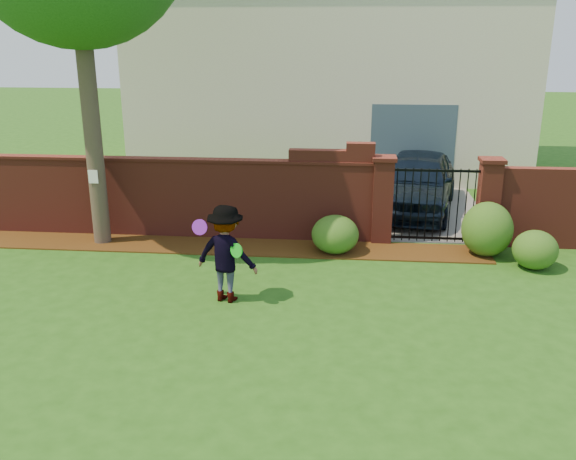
# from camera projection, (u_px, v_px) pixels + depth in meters

# --- Properties ---
(ground) EXTENTS (80.00, 80.00, 0.01)m
(ground) POSITION_uv_depth(u_px,v_px,m) (241.00, 318.00, 9.88)
(ground) COLOR #225014
(ground) RESTS_ON ground
(mulch_bed) EXTENTS (11.10, 1.08, 0.03)m
(mulch_bed) POSITION_uv_depth(u_px,v_px,m) (223.00, 246.00, 13.12)
(mulch_bed) COLOR #39200A
(mulch_bed) RESTS_ON ground
(brick_wall) EXTENTS (8.70, 0.31, 2.16)m
(brick_wall) POSITION_uv_depth(u_px,v_px,m) (180.00, 196.00, 13.56)
(brick_wall) COLOR maroon
(brick_wall) RESTS_ON ground
(pillar_left) EXTENTS (0.50, 0.50, 1.88)m
(pillar_left) POSITION_uv_depth(u_px,v_px,m) (382.00, 199.00, 13.16)
(pillar_left) COLOR maroon
(pillar_left) RESTS_ON ground
(pillar_right) EXTENTS (0.50, 0.50, 1.88)m
(pillar_right) POSITION_uv_depth(u_px,v_px,m) (488.00, 202.00, 12.96)
(pillar_right) COLOR maroon
(pillar_right) RESTS_ON ground
(iron_gate) EXTENTS (1.78, 0.03, 1.60)m
(iron_gate) POSITION_uv_depth(u_px,v_px,m) (435.00, 205.00, 13.09)
(iron_gate) COLOR black
(iron_gate) RESTS_ON ground
(driveway) EXTENTS (3.20, 8.00, 0.01)m
(driveway) POSITION_uv_depth(u_px,v_px,m) (413.00, 196.00, 17.14)
(driveway) COLOR slate
(driveway) RESTS_ON ground
(house) EXTENTS (12.40, 6.40, 6.30)m
(house) POSITION_uv_depth(u_px,v_px,m) (330.00, 70.00, 20.18)
(house) COLOR beige
(house) RESTS_ON ground
(car) EXTENTS (2.65, 4.70, 1.51)m
(car) POSITION_uv_depth(u_px,v_px,m) (416.00, 184.00, 15.30)
(car) COLOR black
(car) RESTS_ON ground
(paper_notice) EXTENTS (0.20, 0.01, 0.28)m
(paper_notice) POSITION_uv_depth(u_px,v_px,m) (93.00, 177.00, 12.77)
(paper_notice) COLOR white
(paper_notice) RESTS_ON tree
(shrub_left) EXTENTS (0.97, 0.97, 0.79)m
(shrub_left) POSITION_uv_depth(u_px,v_px,m) (335.00, 234.00, 12.66)
(shrub_left) COLOR #225218
(shrub_left) RESTS_ON ground
(shrub_middle) EXTENTS (1.02, 1.02, 1.12)m
(shrub_middle) POSITION_uv_depth(u_px,v_px,m) (487.00, 229.00, 12.47)
(shrub_middle) COLOR #225218
(shrub_middle) RESTS_ON ground
(shrub_right) EXTENTS (0.85, 0.85, 0.76)m
(shrub_right) POSITION_uv_depth(u_px,v_px,m) (535.00, 250.00, 11.84)
(shrub_right) COLOR #225218
(shrub_right) RESTS_ON ground
(man) EXTENTS (1.20, 0.88, 1.67)m
(man) POSITION_uv_depth(u_px,v_px,m) (225.00, 254.00, 10.28)
(man) COLOR gray
(man) RESTS_ON ground
(frisbee_purple) EXTENTS (0.27, 0.10, 0.26)m
(frisbee_purple) POSITION_uv_depth(u_px,v_px,m) (200.00, 227.00, 10.09)
(frisbee_purple) COLOR purple
(frisbee_purple) RESTS_ON man
(frisbee_green) EXTENTS (0.24, 0.17, 0.24)m
(frisbee_green) POSITION_uv_depth(u_px,v_px,m) (236.00, 250.00, 10.02)
(frisbee_green) COLOR green
(frisbee_green) RESTS_ON man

